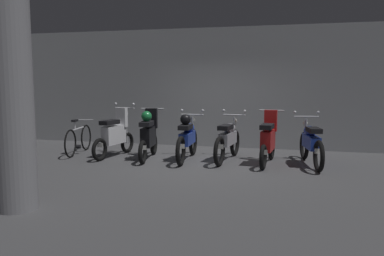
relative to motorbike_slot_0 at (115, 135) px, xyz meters
name	(u,v)px	position (x,y,z in m)	size (l,w,h in m)	color
ground_plane	(204,164)	(2.28, -0.34, -0.53)	(80.00, 80.00, 0.00)	#4C4C4F
back_wall	(223,88)	(2.28, 2.15, 1.11)	(16.00, 0.30, 3.28)	#9EA0A3
motorbike_slot_0	(115,135)	(0.00, 0.00, 0.00)	(0.58, 1.67, 1.29)	black
motorbike_slot_1	(149,135)	(0.90, -0.10, 0.04)	(0.56, 1.68, 1.18)	black
motorbike_slot_2	(187,137)	(1.82, -0.01, 0.00)	(0.59, 1.95, 1.15)	black
motorbike_slot_3	(228,139)	(2.74, 0.17, -0.04)	(0.59, 1.95, 1.15)	black
motorbike_slot_4	(268,140)	(3.65, -0.01, 0.00)	(0.56, 1.68, 1.18)	black
motorbike_slot_5	(311,143)	(4.56, 0.10, -0.04)	(0.61, 1.94, 1.15)	black
bicycle	(79,139)	(-1.05, 0.11, -0.17)	(0.50, 1.71, 0.89)	black
support_pillar	(12,93)	(0.36, -3.97, 1.11)	(0.56, 0.56, 3.28)	gray
trash_bin	(23,141)	(-2.00, -0.75, -0.11)	(0.48, 0.48, 0.83)	#38383D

